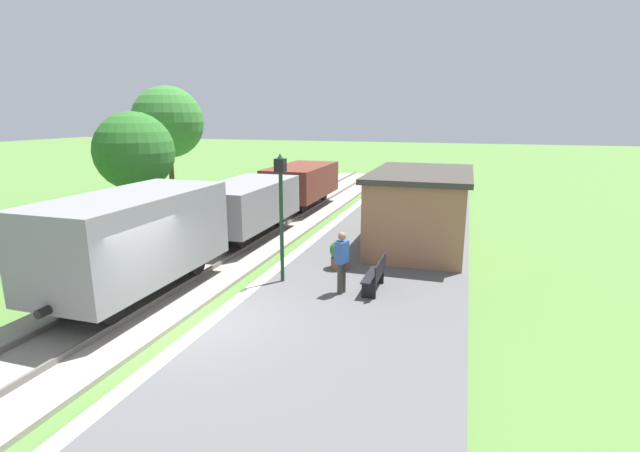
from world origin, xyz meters
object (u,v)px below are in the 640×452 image
(freight_train, at_px, (239,207))
(lamp_post_near, at_px, (281,195))
(bench_near_hut, at_px, (376,274))
(tree_field_left, at_px, (168,122))
(potted_planter, at_px, (340,254))
(station_hut, at_px, (420,209))
(person_waiting, at_px, (342,260))
(tree_trackside_far, at_px, (134,152))

(freight_train, relative_size, lamp_post_near, 5.24)
(bench_near_hut, distance_m, tree_field_left, 17.96)
(potted_planter, relative_size, lamp_post_near, 0.25)
(station_hut, xyz_separation_m, tree_field_left, (-14.56, 5.74, 2.94))
(freight_train, xyz_separation_m, tree_field_left, (-7.76, 6.78, 3.08))
(lamp_post_near, distance_m, tree_field_left, 15.60)
(person_waiting, distance_m, tree_field_left, 17.49)
(bench_near_hut, distance_m, potted_planter, 2.15)
(freight_train, bearing_deg, lamp_post_near, -49.52)
(freight_train, xyz_separation_m, tree_trackside_far, (-3.56, -1.32, 2.13))
(bench_near_hut, relative_size, person_waiting, 0.88)
(potted_planter, bearing_deg, tree_field_left, 143.76)
(station_hut, height_order, lamp_post_near, lamp_post_near)
(lamp_post_near, bearing_deg, bench_near_hut, 1.30)
(freight_train, xyz_separation_m, lamp_post_near, (3.40, -3.98, 1.30))
(tree_field_left, bearing_deg, person_waiting, -40.53)
(freight_train, distance_m, potted_planter, 5.29)
(potted_planter, distance_m, tree_trackside_far, 8.81)
(station_hut, relative_size, person_waiting, 3.39)
(potted_planter, distance_m, tree_field_left, 15.90)
(freight_train, xyz_separation_m, bench_near_hut, (6.14, -3.92, -0.78))
(station_hut, bearing_deg, bench_near_hut, -97.56)
(freight_train, bearing_deg, person_waiting, -39.61)
(bench_near_hut, relative_size, tree_field_left, 0.23)
(person_waiting, bearing_deg, lamp_post_near, 3.69)
(person_waiting, height_order, potted_planter, person_waiting)
(bench_near_hut, bearing_deg, person_waiting, -152.12)
(bench_near_hut, xyz_separation_m, person_waiting, (-0.86, -0.45, 0.46))
(person_waiting, bearing_deg, tree_trackside_far, -3.60)
(station_hut, height_order, bench_near_hut, station_hut)
(lamp_post_near, relative_size, tree_field_left, 0.56)
(bench_near_hut, height_order, tree_trackside_far, tree_trackside_far)
(person_waiting, height_order, tree_trackside_far, tree_trackside_far)
(person_waiting, distance_m, tree_trackside_far, 9.67)
(bench_near_hut, distance_m, lamp_post_near, 3.44)
(freight_train, height_order, tree_field_left, tree_field_left)
(person_waiting, relative_size, tree_trackside_far, 0.33)
(person_waiting, bearing_deg, bench_near_hut, -136.70)
(freight_train, relative_size, bench_near_hut, 12.93)
(freight_train, distance_m, person_waiting, 6.87)
(potted_planter, height_order, lamp_post_near, lamp_post_near)
(tree_trackside_far, bearing_deg, lamp_post_near, -20.90)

